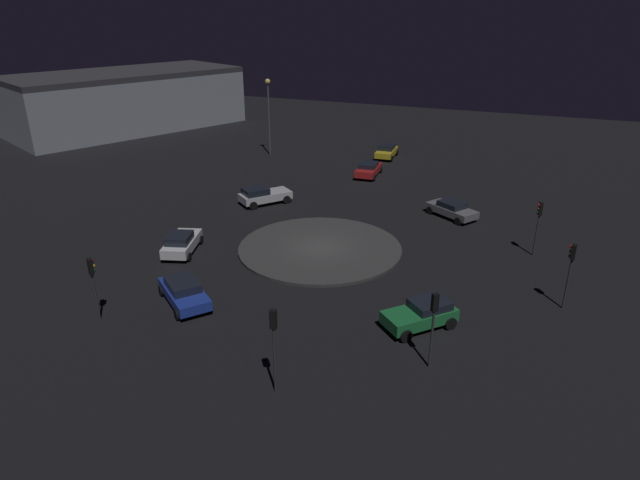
{
  "coord_description": "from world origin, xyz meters",
  "views": [
    {
      "loc": [
        -33.43,
        -13.31,
        16.23
      ],
      "look_at": [
        0.0,
        0.0,
        0.72
      ],
      "focal_mm": 31.25,
      "sensor_mm": 36.0,
      "label": 1
    }
  ],
  "objects_px": {
    "car_red": "(369,169)",
    "traffic_light_south_near": "(571,263)",
    "car_white": "(181,242)",
    "traffic_light_west": "(274,334)",
    "car_silver": "(263,195)",
    "traffic_light_southwest": "(433,315)",
    "car_blue": "(184,292)",
    "traffic_light_northwest": "(93,277)",
    "car_green": "(421,314)",
    "store_building": "(126,100)",
    "car_yellow": "(387,151)",
    "car_grey": "(452,209)",
    "traffic_light_south": "(538,218)",
    "streetlamp_northeast": "(268,103)"
  },
  "relations": [
    {
      "from": "car_yellow",
      "to": "traffic_light_south",
      "type": "bearing_deg",
      "value": -145.4
    },
    {
      "from": "traffic_light_south",
      "to": "traffic_light_west",
      "type": "xyz_separation_m",
      "value": [
        -19.74,
        10.13,
        0.25
      ]
    },
    {
      "from": "car_white",
      "to": "traffic_light_west",
      "type": "distance_m",
      "value": 17.05
    },
    {
      "from": "car_blue",
      "to": "traffic_light_west",
      "type": "distance_m",
      "value": 10.19
    },
    {
      "from": "car_green",
      "to": "car_yellow",
      "type": "height_order",
      "value": "car_green"
    },
    {
      "from": "car_green",
      "to": "car_silver",
      "type": "distance_m",
      "value": 22.34
    },
    {
      "from": "traffic_light_northwest",
      "to": "traffic_light_west",
      "type": "relative_size",
      "value": 0.88
    },
    {
      "from": "car_red",
      "to": "car_blue",
      "type": "xyz_separation_m",
      "value": [
        -28.46,
        2.38,
        0.02
      ]
    },
    {
      "from": "car_blue",
      "to": "store_building",
      "type": "bearing_deg",
      "value": -9.27
    },
    {
      "from": "car_silver",
      "to": "traffic_light_south",
      "type": "bearing_deg",
      "value": -58.48
    },
    {
      "from": "car_silver",
      "to": "traffic_light_west",
      "type": "bearing_deg",
      "value": -113.45
    },
    {
      "from": "car_green",
      "to": "store_building",
      "type": "xyz_separation_m",
      "value": [
        35.6,
        48.33,
        3.01
      ]
    },
    {
      "from": "car_silver",
      "to": "traffic_light_south",
      "type": "relative_size",
      "value": 1.18
    },
    {
      "from": "car_white",
      "to": "car_grey",
      "type": "distance_m",
      "value": 21.48
    },
    {
      "from": "car_grey",
      "to": "car_yellow",
      "type": "height_order",
      "value": "car_yellow"
    },
    {
      "from": "car_blue",
      "to": "traffic_light_northwest",
      "type": "xyz_separation_m",
      "value": [
        -3.31,
        3.28,
        1.92
      ]
    },
    {
      "from": "car_blue",
      "to": "streetlamp_northeast",
      "type": "bearing_deg",
      "value": -33.81
    },
    {
      "from": "traffic_light_south",
      "to": "streetlamp_northeast",
      "type": "bearing_deg",
      "value": -49.2
    },
    {
      "from": "traffic_light_northwest",
      "to": "store_building",
      "type": "xyz_separation_m",
      "value": [
        41.45,
        31.72,
        1.14
      ]
    },
    {
      "from": "car_blue",
      "to": "car_silver",
      "type": "bearing_deg",
      "value": -39.86
    },
    {
      "from": "traffic_light_northwest",
      "to": "car_white",
      "type": "bearing_deg",
      "value": 36.36
    },
    {
      "from": "car_yellow",
      "to": "traffic_light_west",
      "type": "xyz_separation_m",
      "value": [
        -41.27,
        -6.28,
        2.26
      ]
    },
    {
      "from": "car_grey",
      "to": "car_yellow",
      "type": "relative_size",
      "value": 1.1
    },
    {
      "from": "traffic_light_south",
      "to": "traffic_light_northwest",
      "type": "xyz_separation_m",
      "value": [
        -17.8,
        21.84,
        -0.11
      ]
    },
    {
      "from": "traffic_light_southwest",
      "to": "traffic_light_west",
      "type": "relative_size",
      "value": 0.94
    },
    {
      "from": "car_blue",
      "to": "car_silver",
      "type": "relative_size",
      "value": 1.0
    },
    {
      "from": "store_building",
      "to": "traffic_light_west",
      "type": "bearing_deg",
      "value": 69.42
    },
    {
      "from": "traffic_light_south",
      "to": "traffic_light_southwest",
      "type": "bearing_deg",
      "value": 57.34
    },
    {
      "from": "traffic_light_south",
      "to": "traffic_light_south_near",
      "type": "distance_m",
      "value": 7.24
    },
    {
      "from": "car_white",
      "to": "car_red",
      "type": "height_order",
      "value": "car_white"
    },
    {
      "from": "car_grey",
      "to": "traffic_light_south",
      "type": "xyz_separation_m",
      "value": [
        -5.39,
        -6.49,
        2.07
      ]
    },
    {
      "from": "car_silver",
      "to": "store_building",
      "type": "bearing_deg",
      "value": 94.36
    },
    {
      "from": "traffic_light_south",
      "to": "store_building",
      "type": "xyz_separation_m",
      "value": [
        23.65,
        53.56,
        1.03
      ]
    },
    {
      "from": "traffic_light_northwest",
      "to": "traffic_light_southwest",
      "type": "relative_size",
      "value": 0.93
    },
    {
      "from": "car_green",
      "to": "car_blue",
      "type": "bearing_deg",
      "value": -36.22
    },
    {
      "from": "car_yellow",
      "to": "car_silver",
      "type": "relative_size",
      "value": 0.9
    },
    {
      "from": "car_white",
      "to": "traffic_light_west",
      "type": "bearing_deg",
      "value": -148.7
    },
    {
      "from": "traffic_light_south",
      "to": "store_building",
      "type": "relative_size",
      "value": 0.12
    },
    {
      "from": "car_yellow",
      "to": "traffic_light_southwest",
      "type": "xyz_separation_m",
      "value": [
        -36.87,
        -12.32,
        2.1
      ]
    },
    {
      "from": "car_white",
      "to": "car_blue",
      "type": "relative_size",
      "value": 0.97
    },
    {
      "from": "traffic_light_northwest",
      "to": "streetlamp_northeast",
      "type": "relative_size",
      "value": 0.44
    },
    {
      "from": "car_grey",
      "to": "car_red",
      "type": "xyz_separation_m",
      "value": [
        8.58,
        9.69,
        0.03
      ]
    },
    {
      "from": "car_blue",
      "to": "car_yellow",
      "type": "relative_size",
      "value": 1.11
    },
    {
      "from": "car_grey",
      "to": "car_white",
      "type": "bearing_deg",
      "value": -106.24
    },
    {
      "from": "car_silver",
      "to": "traffic_light_west",
      "type": "distance_m",
      "value": 25.49
    },
    {
      "from": "car_green",
      "to": "traffic_light_south_near",
      "type": "height_order",
      "value": "traffic_light_south_near"
    },
    {
      "from": "car_yellow",
      "to": "car_red",
      "type": "bearing_deg",
      "value": 179.02
    },
    {
      "from": "car_white",
      "to": "car_green",
      "type": "bearing_deg",
      "value": -118.18
    },
    {
      "from": "car_red",
      "to": "traffic_light_south_near",
      "type": "xyz_separation_m",
      "value": [
        -20.95,
        -18.08,
        2.12
      ]
    },
    {
      "from": "traffic_light_southwest",
      "to": "store_building",
      "type": "distance_m",
      "value": 63.0
    }
  ]
}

